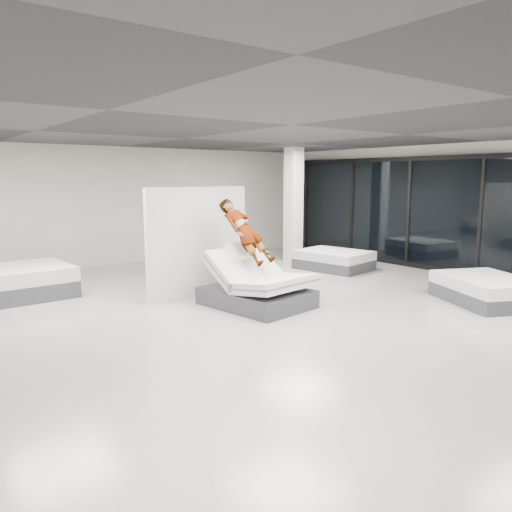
# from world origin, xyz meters

# --- Properties ---
(room) EXTENTS (14.00, 14.04, 3.20)m
(room) POSITION_xyz_m (0.00, 0.00, 1.60)
(room) COLOR #B2AFA8
(room) RESTS_ON ground
(hero_bed) EXTENTS (1.68, 2.06, 1.16)m
(hero_bed) POSITION_xyz_m (0.11, 1.05, 0.35)
(hero_bed) COLOR #3A3A40
(hero_bed) RESTS_ON floor
(person) EXTENTS (0.76, 1.43, 1.32)m
(person) POSITION_xyz_m (0.06, 1.37, 1.16)
(person) COLOR slate
(person) RESTS_ON hero_bed
(remote) EXTENTS (0.07, 0.15, 0.08)m
(remote) POSITION_xyz_m (0.33, 1.06, 0.99)
(remote) COLOR black
(remote) RESTS_ON person
(divider_panel) EXTENTS (2.41, 0.38, 2.19)m
(divider_panel) POSITION_xyz_m (-0.28, 2.51, 1.10)
(divider_panel) COLOR silver
(divider_panel) RESTS_ON floor
(flat_bed_right_far) EXTENTS (1.61, 1.97, 0.49)m
(flat_bed_right_far) POSITION_xyz_m (3.99, 2.87, 0.24)
(flat_bed_right_far) COLOR #3A3A40
(flat_bed_right_far) RESTS_ON floor
(flat_bed_right_near) EXTENTS (2.01, 2.23, 0.50)m
(flat_bed_right_near) POSITION_xyz_m (3.77, -1.39, 0.25)
(flat_bed_right_near) COLOR #3A3A40
(flat_bed_right_near) RESTS_ON floor
(flat_bed_left_far) EXTENTS (2.32, 1.79, 0.62)m
(flat_bed_left_far) POSITION_xyz_m (-3.45, 4.50, 0.31)
(flat_bed_left_far) COLOR #3A3A40
(flat_bed_left_far) RESTS_ON floor
(column) EXTENTS (0.40, 0.40, 3.20)m
(column) POSITION_xyz_m (4.00, 4.50, 1.60)
(column) COLOR silver
(column) RESTS_ON floor
(storefront_glazing) EXTENTS (0.12, 13.40, 2.92)m
(storefront_glazing) POSITION_xyz_m (5.90, 0.00, 1.45)
(storefront_glazing) COLOR #202935
(storefront_glazing) RESTS_ON floor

